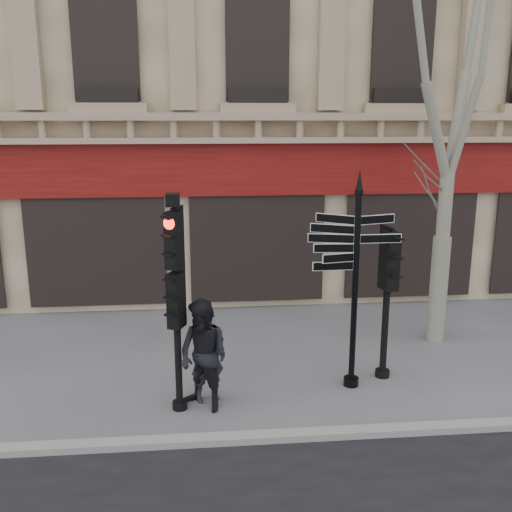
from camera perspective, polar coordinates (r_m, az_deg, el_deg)
The scene contains 8 objects.
ground at distance 10.47m, azimuth 2.79°, elevation -13.81°, with size 80.00×80.00×0.00m, color #55565A.
kerb at distance 9.23m, azimuth 4.08°, elevation -17.47°, with size 80.00×0.25×0.12m, color gray.
fingerpost at distance 10.09m, azimuth 10.05°, elevation 1.16°, with size 1.91×1.91×3.99m.
traffic_signal_main at distance 9.26m, azimuth -8.07°, elevation -2.15°, with size 0.49×0.43×3.68m.
traffic_signal_secondary at distance 10.74m, azimuth 13.04°, elevation -2.03°, with size 0.53×0.41×2.85m.
plane_tree at distance 12.68m, azimuth 19.58°, elevation 19.92°, with size 3.42×3.42×9.08m.
pedestrian_a at distance 10.01m, azimuth -4.86°, elevation -9.92°, with size 0.60×0.40×1.66m, color black.
pedestrian_b at distance 9.69m, azimuth -5.26°, elevation -9.93°, with size 0.93×0.73×1.92m, color black.
Camera 1 is at (-1.37, -9.18, 4.83)m, focal length 40.00 mm.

